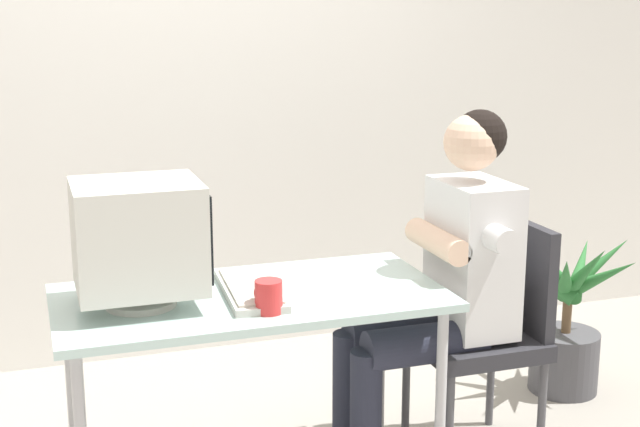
{
  "coord_description": "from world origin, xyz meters",
  "views": [
    {
      "loc": [
        -0.67,
        -2.7,
        1.63
      ],
      "look_at": [
        0.24,
        0.0,
        0.96
      ],
      "focal_mm": 50.18,
      "sensor_mm": 36.0,
      "label": 1
    }
  ],
  "objects": [
    {
      "name": "wall_back",
      "position": [
        0.3,
        1.4,
        1.5
      ],
      "size": [
        8.0,
        0.1,
        3.0
      ],
      "primitive_type": "cube",
      "color": "silver",
      "rests_on": "ground_plane"
    },
    {
      "name": "desk",
      "position": [
        0.0,
        0.0,
        0.65
      ],
      "size": [
        1.26,
        0.64,
        0.71
      ],
      "color": "#B7B7BC",
      "rests_on": "ground_plane"
    },
    {
      "name": "crt_monitor",
      "position": [
        -0.35,
        -0.01,
        0.93
      ],
      "size": [
        0.4,
        0.34,
        0.39
      ],
      "color": "silver",
      "rests_on": "desk"
    },
    {
      "name": "keyboard",
      "position": [
        -0.0,
        -0.0,
        0.73
      ],
      "size": [
        0.2,
        0.46,
        0.03
      ],
      "color": "silver",
      "rests_on": "desk"
    },
    {
      "name": "office_chair",
      "position": [
        0.9,
        0.01,
        0.5
      ],
      "size": [
        0.42,
        0.42,
        0.87
      ],
      "color": "#4C4C51",
      "rests_on": "ground_plane"
    },
    {
      "name": "person_seated",
      "position": [
        0.7,
        0.01,
        0.69
      ],
      "size": [
        0.72,
        0.55,
        1.28
      ],
      "color": "silver",
      "rests_on": "ground_plane"
    },
    {
      "name": "potted_plant",
      "position": [
        1.48,
        0.38,
        0.32
      ],
      "size": [
        0.55,
        0.59,
        0.73
      ],
      "color": "#4C4C51",
      "rests_on": "ground_plane"
    },
    {
      "name": "desk_mug",
      "position": [
        0.01,
        -0.19,
        0.76
      ],
      "size": [
        0.09,
        0.1,
        0.1
      ],
      "color": "red",
      "rests_on": "desk"
    }
  ]
}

